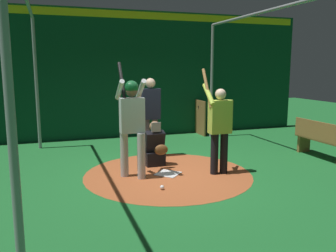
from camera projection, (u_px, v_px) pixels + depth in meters
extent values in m
plane|color=#1E6B2D|center=(168.00, 174.00, 6.83)|extent=(27.44, 27.44, 0.00)
cylinder|color=#AD562D|center=(168.00, 174.00, 6.83)|extent=(3.24, 3.24, 0.01)
cube|color=white|center=(168.00, 174.00, 6.82)|extent=(0.59, 0.59, 0.01)
cylinder|color=#B3B3B7|center=(141.00, 156.00, 6.49)|extent=(0.15, 0.15, 0.86)
cylinder|color=#B3B3B7|center=(124.00, 154.00, 6.63)|extent=(0.15, 0.15, 0.86)
cube|color=silver|center=(132.00, 115.00, 6.44)|extent=(0.22, 0.44, 0.64)
cylinder|color=silver|center=(141.00, 89.00, 6.51)|extent=(0.52, 0.09, 0.40)
cylinder|color=silver|center=(120.00, 90.00, 6.39)|extent=(0.52, 0.09, 0.40)
sphere|color=brown|center=(132.00, 91.00, 6.36)|extent=(0.22, 0.22, 0.22)
sphere|color=#0F4C23|center=(132.00, 87.00, 6.35)|extent=(0.25, 0.25, 0.25)
cylinder|color=black|center=(122.00, 82.00, 6.50)|extent=(0.54, 0.06, 0.73)
cube|color=black|center=(154.00, 158.00, 7.47)|extent=(0.40, 0.40, 0.29)
cube|color=black|center=(154.00, 142.00, 7.37)|extent=(0.31, 0.40, 0.47)
sphere|color=#9E704C|center=(155.00, 126.00, 7.30)|extent=(0.22, 0.22, 0.22)
cube|color=gray|center=(156.00, 127.00, 7.21)|extent=(0.03, 0.20, 0.20)
ellipsoid|color=brown|center=(161.00, 150.00, 7.15)|extent=(0.12, 0.28, 0.22)
cylinder|color=#4C4C51|center=(155.00, 138.00, 8.16)|extent=(0.15, 0.15, 0.88)
cylinder|color=#4C4C51|center=(147.00, 138.00, 8.10)|extent=(0.15, 0.15, 0.88)
cube|color=#1E2338|center=(151.00, 104.00, 8.00)|extent=(0.22, 0.42, 0.69)
cylinder|color=#1E2338|center=(159.00, 101.00, 8.05)|extent=(0.09, 0.09, 0.59)
cylinder|color=#1E2338|center=(142.00, 102.00, 7.93)|extent=(0.09, 0.09, 0.59)
sphere|color=beige|center=(150.00, 83.00, 7.92)|extent=(0.23, 0.23, 0.23)
cylinder|color=black|center=(224.00, 153.00, 6.84)|extent=(0.15, 0.15, 0.80)
cylinder|color=black|center=(214.00, 154.00, 6.78)|extent=(0.15, 0.15, 0.80)
cube|color=#B2C944|center=(220.00, 117.00, 6.69)|extent=(0.23, 0.43, 0.63)
cylinder|color=#B2C944|center=(230.00, 114.00, 6.74)|extent=(0.09, 0.09, 0.53)
cylinder|color=#B2C944|center=(209.00, 94.00, 6.66)|extent=(0.47, 0.10, 0.41)
sphere|color=beige|center=(221.00, 94.00, 6.62)|extent=(0.21, 0.21, 0.21)
cylinder|color=olive|center=(207.00, 88.00, 6.71)|extent=(0.46, 0.07, 0.74)
cube|color=#0C3D26|center=(124.00, 75.00, 10.30)|extent=(0.20, 11.44, 3.67)
cube|color=yellow|center=(124.00, 14.00, 9.92)|extent=(0.03, 11.21, 0.20)
cylinder|color=gray|center=(36.00, 85.00, 8.76)|extent=(0.08, 0.08, 3.24)
cylinder|color=gray|center=(11.00, 121.00, 2.85)|extent=(0.08, 0.08, 3.24)
cylinder|color=gray|center=(212.00, 82.00, 10.26)|extent=(0.08, 0.08, 3.24)
cylinder|color=gray|center=(282.00, 7.00, 7.04)|extent=(6.31, 0.07, 0.07)
cube|color=olive|center=(197.00, 117.00, 10.99)|extent=(1.18, 0.04, 1.05)
cylinder|color=tan|center=(193.00, 118.00, 11.48)|extent=(0.06, 0.13, 0.86)
cylinder|color=tan|center=(195.00, 117.00, 11.36)|extent=(0.06, 0.20, 0.91)
cylinder|color=black|center=(196.00, 119.00, 11.26)|extent=(0.06, 0.16, 0.81)
cylinder|color=black|center=(198.00, 120.00, 11.15)|extent=(0.06, 0.12, 0.82)
cylinder|color=tan|center=(199.00, 120.00, 11.04)|extent=(0.06, 0.19, 0.80)
cylinder|color=black|center=(201.00, 120.00, 10.92)|extent=(0.06, 0.20, 0.88)
cylinder|color=black|center=(202.00, 121.00, 10.81)|extent=(0.06, 0.15, 0.86)
cylinder|color=tan|center=(204.00, 120.00, 10.69)|extent=(0.06, 0.17, 0.91)
cylinder|color=black|center=(205.00, 122.00, 10.58)|extent=(0.06, 0.12, 0.85)
cube|color=olive|center=(323.00, 140.00, 7.98)|extent=(1.50, 0.36, 0.05)
cube|color=olive|center=(318.00, 130.00, 7.89)|extent=(1.50, 0.04, 0.40)
cube|color=olive|center=(304.00, 144.00, 8.61)|extent=(0.08, 0.32, 0.40)
sphere|color=white|center=(162.00, 187.00, 5.95)|extent=(0.07, 0.07, 0.07)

